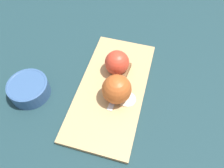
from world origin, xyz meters
TOP-DOWN VIEW (x-y plane):
  - ground_plane at (0.00, 0.00)m, footprint 4.00×4.00m
  - cutting_board at (0.00, 0.00)m, footprint 0.46×0.28m
  - apple_half_left at (-0.07, 0.01)m, footprint 0.08×0.08m
  - apple_half_right at (0.03, 0.02)m, footprint 0.09×0.09m
  - knife at (-0.04, 0.03)m, footprint 0.18×0.07m
  - apple_slice at (0.04, 0.05)m, footprint 0.05×0.05m
  - bowl at (0.03, -0.26)m, footprint 0.12×0.12m

SIDE VIEW (x-z plane):
  - ground_plane at x=0.00m, z-range 0.00..0.00m
  - cutting_board at x=0.00m, z-range 0.00..0.02m
  - apple_slice at x=0.04m, z-range 0.02..0.02m
  - knife at x=-0.04m, z-range 0.01..0.03m
  - bowl at x=0.03m, z-range 0.00..0.05m
  - apple_half_left at x=-0.07m, z-range 0.02..0.09m
  - apple_half_right at x=0.03m, z-range 0.02..0.10m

